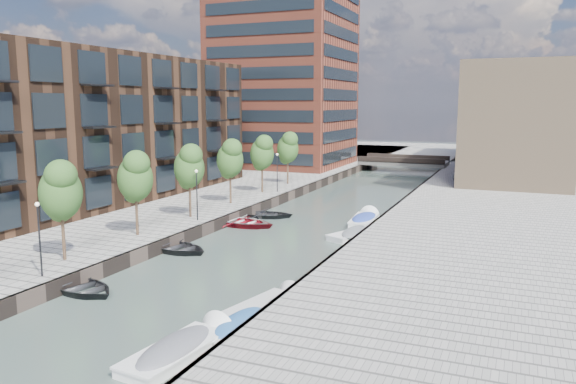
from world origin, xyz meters
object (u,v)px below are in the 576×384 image
Objects in this scene: sloop_3 at (243,225)px; motorboat_1 at (183,348)px; tree_5 at (262,152)px; sloop_1 at (177,252)px; tree_3 at (189,165)px; bridge at (404,162)px; sloop_4 at (267,217)px; motorboat_0 at (247,324)px; motorboat_2 at (269,305)px; tree_4 at (230,158)px; motorboat_3 at (365,219)px; tree_1 at (60,189)px; motorboat_4 at (358,234)px; sloop_2 at (245,226)px; sloop_0 at (82,292)px; tree_6 at (288,147)px; car at (461,173)px; tree_2 at (135,175)px.

motorboat_1 is at bearing -152.24° from sloop_3.
tree_5 is 21.60m from sloop_1.
bridge is at bearing 79.75° from tree_3.
tree_5 reaches higher than sloop_4.
sloop_4 is 0.84× the size of motorboat_1.
sloop_3 is 0.89× the size of motorboat_1.
motorboat_0 is 2.89m from motorboat_2.
motorboat_0 reaches higher than sloop_4.
tree_4 is at bearing 69.21° from sloop_4.
motorboat_2 is (-0.18, 2.88, -0.10)m from motorboat_0.
motorboat_1 reaches higher than motorboat_3.
tree_1 is (-8.50, -61.00, 3.92)m from bridge.
bridge reaches higher than motorboat_4.
sloop_2 is 1.07× the size of sloop_4.
motorboat_4 is at bearing -80.09° from motorboat_3.
sloop_1 is at bearing -77.26° from tree_4.
tree_5 reaches higher than bridge.
motorboat_2 is (10.56, 1.94, 0.10)m from sloop_0.
tree_6 is 43.54m from motorboat_1.
car is at bearing 34.01° from tree_6.
sloop_4 is 0.85× the size of motorboat_3.
tree_6 is 15.83m from sloop_4.
motorboat_1 is 28.62m from motorboat_3.
tree_3 is 7.01m from sloop_2.
tree_3 is 1.05× the size of motorboat_3.
motorboat_4 is (10.34, -0.26, 0.21)m from sloop_3.
tree_1 reaches higher than sloop_3.
sloop_0 is (3.10, -30.03, -5.31)m from tree_5.
sloop_3 is (3.39, 9.85, -5.31)m from tree_2.
motorboat_2 is 1.18× the size of car.
tree_6 is at bearing 16.76° from sloop_3.
sloop_4 is (0.84, 22.65, 0.00)m from sloop_0.
sloop_0 is (3.10, -37.03, -5.31)m from tree_6.
sloop_0 is 1.01× the size of sloop_4.
tree_3 is at bearing 129.18° from motorboat_0.
motorboat_3 is (9.35, 5.39, 0.22)m from sloop_3.
tree_2 is at bearing -129.89° from motorboat_3.
tree_2 is 10.93m from sloop_0.
tree_5 is 1.05× the size of motorboat_3.
tree_5 is 13.30m from sloop_2.
tree_5 is at bearing 155.68° from motorboat_3.
motorboat_3 is at bearing -22.45° from sloop_1.
sloop_2 is 34.20m from car.
sloop_2 is at bearing 5.55° from sloop_1.
sloop_2 is 0.91× the size of motorboat_3.
tree_4 is at bearing 114.67° from motorboat_1.
bridge is 2.18× the size of tree_6.
sloop_4 is at bearing 6.76° from sloop_1.
sloop_0 is 1.12× the size of car.
sloop_2 is at bearing -116.50° from car.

